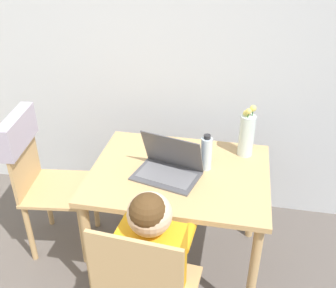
# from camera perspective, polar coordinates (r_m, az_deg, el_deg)

# --- Properties ---
(wall_back) EXTENTS (6.40, 0.05, 2.50)m
(wall_back) POSITION_cam_1_polar(r_m,az_deg,el_deg) (2.64, 1.44, 14.92)
(wall_back) COLOR silver
(wall_back) RESTS_ON ground_plane
(dining_table) EXTENTS (1.00, 0.77, 0.71)m
(dining_table) POSITION_cam_1_polar(r_m,az_deg,el_deg) (2.27, 1.65, -5.97)
(dining_table) COLOR tan
(dining_table) RESTS_ON ground_plane
(chair_spare) EXTENTS (0.48, 0.45, 0.96)m
(chair_spare) POSITION_cam_1_polar(r_m,az_deg,el_deg) (2.54, -18.67, -2.61)
(chair_spare) COLOR tan
(chair_spare) RESTS_ON ground_plane
(person_seated) EXTENTS (0.32, 0.44, 1.01)m
(person_seated) POSITION_cam_1_polar(r_m,az_deg,el_deg) (1.83, -1.94, -15.36)
(person_seated) COLOR orange
(person_seated) RESTS_ON ground_plane
(laptop) EXTENTS (0.40, 0.32, 0.23)m
(laptop) POSITION_cam_1_polar(r_m,az_deg,el_deg) (2.16, 0.11, -3.17)
(laptop) COLOR #4C4C51
(laptop) RESTS_ON dining_table
(flower_vase) EXTENTS (0.09, 0.09, 0.32)m
(flower_vase) POSITION_cam_1_polar(r_m,az_deg,el_deg) (2.34, 11.35, 1.44)
(flower_vase) COLOR silver
(flower_vase) RESTS_ON dining_table
(water_bottle) EXTENTS (0.06, 0.06, 0.21)m
(water_bottle) POSITION_cam_1_polar(r_m,az_deg,el_deg) (2.19, 5.58, -1.32)
(water_bottle) COLOR silver
(water_bottle) RESTS_ON dining_table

